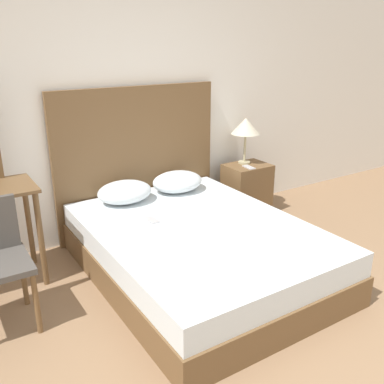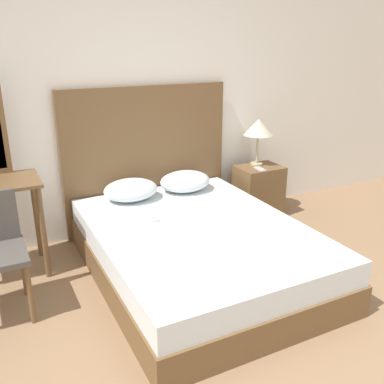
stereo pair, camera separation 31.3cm
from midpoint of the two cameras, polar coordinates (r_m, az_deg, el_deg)
The scene contains 9 objects.
wall_back at distance 4.06m, azimuth -11.83°, elevation 12.87°, with size 10.00×0.06×2.70m.
bed at distance 3.45m, azimuth -1.68°, elevation -7.83°, with size 1.56×2.08×0.43m.
headboard at distance 4.16m, azimuth -9.32°, elevation 4.09°, with size 1.64×0.05×1.41m.
pillow_left at distance 3.88m, azimuth -11.26°, elevation -0.03°, with size 0.49×0.39×0.19m.
pillow_right at distance 4.09m, azimuth -4.15°, elevation 1.36°, with size 0.49×0.39×0.19m.
phone_on_bed at distance 3.48m, azimuth -7.93°, elevation -3.76°, with size 0.08×0.15×0.01m.
nightstand at distance 4.63m, azimuth 5.38°, elevation 0.33°, with size 0.46×0.35×0.55m.
table_lamp at distance 4.52m, azimuth 5.19°, elevation 8.61°, with size 0.30×0.30×0.49m.
phone_on_nightstand at distance 4.44m, azimuth 5.58°, elevation 3.28°, with size 0.08×0.16×0.01m.
Camera 1 is at (-1.57, -1.12, 1.81)m, focal length 40.00 mm.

